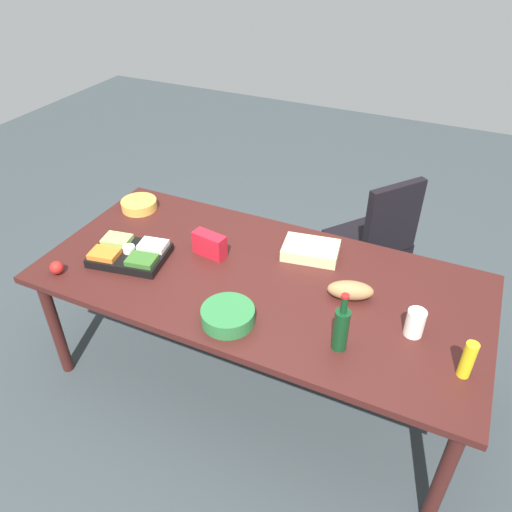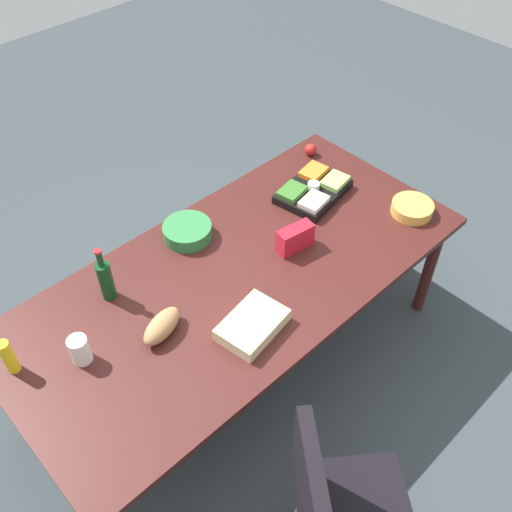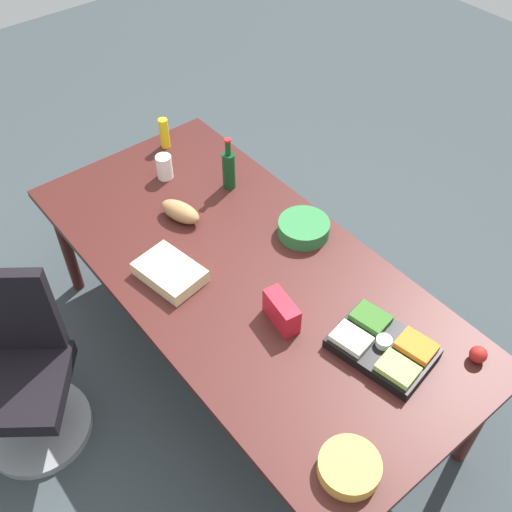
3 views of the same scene
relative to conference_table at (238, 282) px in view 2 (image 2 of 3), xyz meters
name	(u,v)px [view 2 (image 2 of 3)]	position (x,y,z in m)	size (l,w,h in m)	color
ground_plane	(240,361)	(0.00, 0.00, -0.73)	(10.00, 10.00, 0.00)	#363E42
conference_table	(238,282)	(0.00, 0.00, 0.00)	(2.47, 1.16, 0.79)	#3E1815
mayo_jar	(80,350)	(0.85, -0.09, 0.14)	(0.09, 0.09, 0.14)	white
chip_bowl	(412,208)	(-1.04, 0.33, 0.10)	(0.24, 0.24, 0.06)	gold
bread_loaf	(162,326)	(0.50, 0.04, 0.11)	(0.24, 0.11, 0.10)	#9E7246
wine_bottle	(105,279)	(0.56, -0.33, 0.19)	(0.07, 0.07, 0.32)	#0F3B1B
mustard_bottle	(8,357)	(1.10, -0.25, 0.16)	(0.06, 0.06, 0.19)	yellow
chip_bag_red	(295,238)	(-0.35, 0.07, 0.13)	(0.20, 0.08, 0.14)	red
veggie_tray	(313,190)	(-0.75, -0.16, 0.10)	(0.47, 0.37, 0.09)	black
salad_bowl	(187,231)	(0.01, -0.39, 0.10)	(0.27, 0.27, 0.08)	#2B713A
sheet_cake	(252,325)	(0.19, 0.31, 0.10)	(0.32, 0.22, 0.07)	beige
apple_red	(311,150)	(-1.04, -0.45, 0.10)	(0.08, 0.08, 0.08)	#AC1E1B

